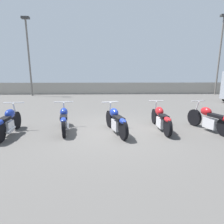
# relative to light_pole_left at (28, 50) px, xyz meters

# --- Properties ---
(ground_plane) EXTENTS (60.00, 60.00, 0.00)m
(ground_plane) POSITION_rel_light_pole_left_xyz_m (7.52, -11.52, -4.29)
(ground_plane) COLOR #514F4C
(fence_back) EXTENTS (40.00, 0.04, 1.22)m
(fence_back) POSITION_rel_light_pole_left_xyz_m (7.52, 1.22, -3.68)
(fence_back) COLOR #9E998E
(fence_back) RESTS_ON ground_plane
(light_pole_left) EXTENTS (0.70, 0.35, 7.23)m
(light_pole_left) POSITION_rel_light_pole_left_xyz_m (0.00, 0.00, 0.00)
(light_pole_left) COLOR slate
(light_pole_left) RESTS_ON ground_plane
(light_pole_right) EXTENTS (0.70, 0.35, 7.80)m
(light_pole_right) POSITION_rel_light_pole_left_xyz_m (18.90, 0.59, 0.30)
(light_pole_right) COLOR slate
(light_pole_right) RESTS_ON ground_plane
(motorcycle_slot_0) EXTENTS (0.69, 2.00, 1.02)m
(motorcycle_slot_0) POSITION_rel_light_pole_left_xyz_m (4.08, -11.90, -3.85)
(motorcycle_slot_0) COLOR black
(motorcycle_slot_0) RESTS_ON ground_plane
(motorcycle_slot_1) EXTENTS (0.75, 1.97, 0.98)m
(motorcycle_slot_1) POSITION_rel_light_pole_left_xyz_m (5.82, -11.51, -3.87)
(motorcycle_slot_1) COLOR black
(motorcycle_slot_1) RESTS_ON ground_plane
(motorcycle_slot_2) EXTENTS (0.82, 2.03, 1.00)m
(motorcycle_slot_2) POSITION_rel_light_pole_left_xyz_m (7.65, -11.80, -3.85)
(motorcycle_slot_2) COLOR black
(motorcycle_slot_2) RESTS_ON ground_plane
(motorcycle_slot_3) EXTENTS (0.57, 2.18, 0.98)m
(motorcycle_slot_3) POSITION_rel_light_pole_left_xyz_m (9.30, -11.48, -3.87)
(motorcycle_slot_3) COLOR black
(motorcycle_slot_3) RESTS_ON ground_plane
(motorcycle_slot_4) EXTENTS (0.77, 1.99, 1.02)m
(motorcycle_slot_4) POSITION_rel_light_pole_left_xyz_m (10.98, -11.72, -3.86)
(motorcycle_slot_4) COLOR black
(motorcycle_slot_4) RESTS_ON ground_plane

